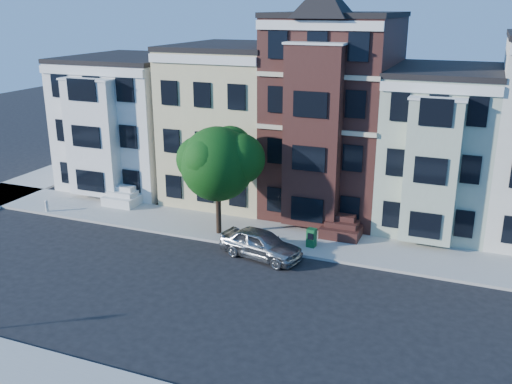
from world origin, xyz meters
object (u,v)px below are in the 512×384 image
at_px(fire_hydrant, 47,207).
at_px(parked_car, 261,244).
at_px(street_tree, 218,169).
at_px(newspaper_box, 311,238).

bearing_deg(fire_hydrant, parked_car, -4.17).
bearing_deg(parked_car, street_tree, 72.06).
bearing_deg(street_tree, parked_car, -30.12).
relative_size(street_tree, fire_hydrant, 12.41).
bearing_deg(fire_hydrant, street_tree, 4.18).
bearing_deg(newspaper_box, parked_car, -129.40).
relative_size(newspaper_box, fire_hydrant, 1.67).
distance_m(newspaper_box, fire_hydrant, 17.27).
distance_m(street_tree, parked_car, 5.05).
height_order(parked_car, fire_hydrant, parked_car).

